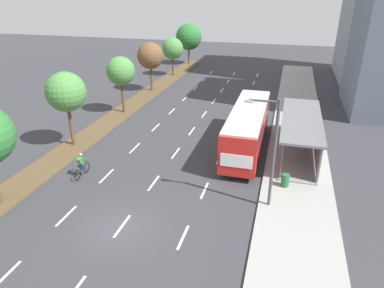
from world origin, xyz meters
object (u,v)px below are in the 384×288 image
at_px(bus_shelter, 304,133).
at_px(streetlight, 271,147).
at_px(cyclist, 81,166).
at_px(trash_bin, 285,180).
at_px(median_tree_third, 121,71).
at_px(median_tree_farthest, 189,37).
at_px(median_tree_fifth, 173,49).
at_px(bus, 248,125).
at_px(median_tree_second, 66,92).
at_px(median_tree_fourth, 150,56).

distance_m(bus_shelter, streetlight, 8.34).
height_order(cyclist, trash_bin, cyclist).
distance_m(median_tree_third, median_tree_farthest, 25.78).
bearing_deg(bus_shelter, median_tree_fifth, 128.56).
distance_m(median_tree_fifth, trash_bin, 32.82).
distance_m(bus, median_tree_second, 14.37).
xyz_separation_m(cyclist, median_tree_fifth, (-3.35, 30.07, 3.09)).
xyz_separation_m(bus, streetlight, (2.17, -7.78, 1.82)).
relative_size(bus_shelter, median_tree_fifth, 1.90).
relative_size(bus, median_tree_fifth, 2.13).
bearing_deg(median_tree_fifth, median_tree_third, -88.94).
xyz_separation_m(bus, median_tree_farthest, (-13.76, 31.17, 2.39)).
distance_m(bus_shelter, bus, 4.28).
bearing_deg(median_tree_fifth, trash_bin, -58.85).
bearing_deg(median_tree_fifth, bus_shelter, -51.44).
distance_m(bus_shelter, median_tree_second, 18.55).
bearing_deg(trash_bin, streetlight, -113.18).
xyz_separation_m(median_tree_second, trash_bin, (16.99, -2.17, -3.97)).
height_order(median_tree_third, median_tree_farthest, median_tree_farthest).
relative_size(median_tree_third, streetlight, 0.87).
distance_m(cyclist, median_tree_third, 13.71).
bearing_deg(trash_bin, median_tree_farthest, 114.90).
distance_m(cyclist, median_tree_second, 6.66).
relative_size(median_tree_second, median_tree_farthest, 0.93).
bearing_deg(trash_bin, median_tree_fourth, 131.07).
xyz_separation_m(bus_shelter, streetlight, (-2.11, -7.82, 2.02)).
xyz_separation_m(cyclist, median_tree_second, (-3.45, 4.29, 3.75)).
bearing_deg(median_tree_second, median_tree_third, 87.24).
xyz_separation_m(cyclist, streetlight, (12.51, -0.29, 3.10)).
bearing_deg(median_tree_second, bus, 13.07).
height_order(median_tree_second, median_tree_third, median_tree_second).
distance_m(median_tree_fifth, median_tree_farthest, 8.61).
bearing_deg(cyclist, median_tree_fourth, 98.81).
height_order(bus_shelter, median_tree_third, median_tree_third).
xyz_separation_m(streetlight, trash_bin, (1.03, 2.41, -3.31)).
bearing_deg(bus_shelter, median_tree_third, 163.12).
height_order(median_tree_third, median_tree_fourth, median_tree_fourth).
bearing_deg(bus, median_tree_fourth, 134.34).
bearing_deg(median_tree_third, median_tree_fifth, 91.06).
height_order(median_tree_second, median_tree_fourth, median_tree_second).
bearing_deg(trash_bin, cyclist, -171.10).
distance_m(bus_shelter, median_tree_farthest, 36.08).
bearing_deg(streetlight, median_tree_farthest, 112.25).
height_order(bus, cyclist, bus).
distance_m(median_tree_second, median_tree_third, 8.61).
relative_size(cyclist, median_tree_third, 0.32).
bearing_deg(median_tree_fifth, median_tree_farthest, 90.49).
bearing_deg(median_tree_third, median_tree_farthest, 90.87).
bearing_deg(streetlight, bus, 105.58).
distance_m(median_tree_third, median_tree_fifth, 17.20).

